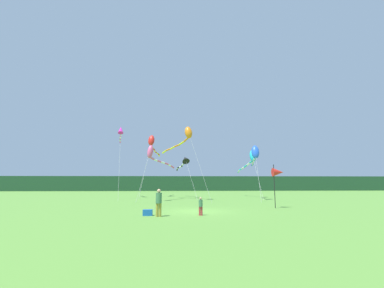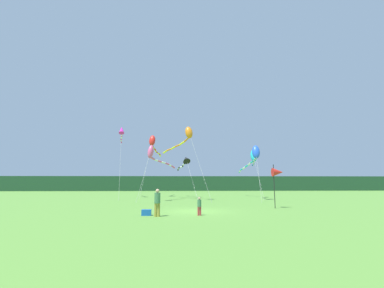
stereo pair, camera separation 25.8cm
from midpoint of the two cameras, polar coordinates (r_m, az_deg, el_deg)
name	(u,v)px [view 1 (the left image)]	position (r m, az deg, el deg)	size (l,w,h in m)	color
ground_plane	(197,211)	(19.72, 0.66, -14.35)	(120.00, 120.00, 0.00)	#5B9338
distant_treeline	(183,183)	(64.58, -2.15, -8.52)	(108.00, 2.61, 3.48)	#1E4228
person_adult	(159,201)	(16.84, -7.64, -12.12)	(0.37, 0.37, 1.68)	olive
person_child	(201,205)	(17.32, 1.44, -13.08)	(0.25, 0.25, 1.14)	#B23338
cooler_box	(148,213)	(17.52, -9.97, -14.39)	(0.60, 0.38, 0.37)	#1959B2
banner_flag_pole	(278,173)	(23.03, 17.74, -5.91)	(0.90, 0.70, 3.55)	black
kite_red	(152,142)	(38.63, -8.82, 0.38)	(1.93, 9.23, 8.90)	#B2B2B2
kite_orange	(186,135)	(31.37, -1.61, 1.86)	(5.58, 9.02, 8.69)	#B2B2B2
kite_cyan	(251,158)	(37.21, 12.40, -3.04)	(1.31, 10.19, 6.56)	#B2B2B2
kite_blue	(255,153)	(32.57, 13.24, -1.95)	(1.15, 6.78, 6.57)	#B2B2B2
kite_magenta	(121,132)	(37.51, -15.35, 2.58)	(1.90, 8.42, 9.77)	#B2B2B2
kite_black	(185,160)	(36.35, -1.82, -3.56)	(2.49, 9.16, 5.88)	#B2B2B2
kite_rainbow	(153,155)	(30.13, -8.57, -2.26)	(3.85, 6.26, 6.26)	#B2B2B2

